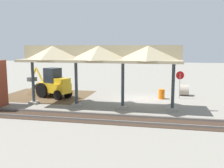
{
  "coord_description": "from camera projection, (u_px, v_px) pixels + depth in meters",
  "views": [
    {
      "loc": [
        -1.83,
        22.73,
        4.7
      ],
      "look_at": [
        2.43,
        1.86,
        1.6
      ],
      "focal_mm": 40.0,
      "sensor_mm": 36.0,
      "label": 1
    }
  ],
  "objects": [
    {
      "name": "ground_plane",
      "position": [
        142.0,
        99.0,
        23.07
      ],
      "size": [
        120.0,
        120.0,
        0.0
      ],
      "primitive_type": "plane",
      "color": "gray"
    },
    {
      "name": "dirt_work_zone",
      "position": [
        47.0,
        95.0,
        24.77
      ],
      "size": [
        8.46,
        7.0,
        0.01
      ],
      "primitive_type": "cube",
      "color": "brown",
      "rests_on": "ground"
    },
    {
      "name": "platform_canopy",
      "position": [
        99.0,
        55.0,
        19.37
      ],
      "size": [
        12.59,
        3.2,
        4.9
      ],
      "color": "#9E998E",
      "rests_on": "ground"
    },
    {
      "name": "rail_tracks",
      "position": [
        133.0,
        120.0,
        16.28
      ],
      "size": [
        60.0,
        2.58,
        0.15
      ],
      "color": "slate",
      "rests_on": "ground"
    },
    {
      "name": "stop_sign",
      "position": [
        180.0,
        79.0,
        23.06
      ],
      "size": [
        0.75,
        0.19,
        2.56
      ],
      "color": "gray",
      "rests_on": "ground"
    },
    {
      "name": "backhoe",
      "position": [
        53.0,
        84.0,
        23.67
      ],
      "size": [
        5.13,
        3.0,
        2.82
      ],
      "color": "yellow",
      "rests_on": "ground"
    },
    {
      "name": "dirt_mound",
      "position": [
        39.0,
        94.0,
        25.76
      ],
      "size": [
        6.34,
        6.34,
        2.37
      ],
      "primitive_type": "cone",
      "color": "brown",
      "rests_on": "ground"
    },
    {
      "name": "concrete_pipe",
      "position": [
        184.0,
        90.0,
        24.73
      ],
      "size": [
        1.01,
        1.13,
        1.06
      ],
      "color": "#9E9384",
      "rests_on": "ground"
    },
    {
      "name": "traffic_barrel",
      "position": [
        162.0,
        94.0,
        23.06
      ],
      "size": [
        0.56,
        0.56,
        0.9
      ],
      "primitive_type": "cylinder",
      "color": "orange",
      "rests_on": "ground"
    }
  ]
}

